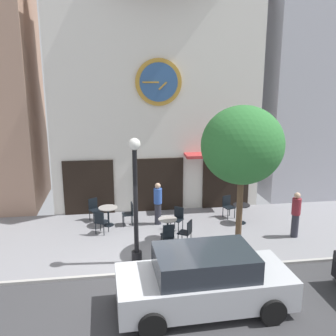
{
  "coord_description": "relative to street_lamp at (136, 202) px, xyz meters",
  "views": [
    {
      "loc": [
        -0.85,
        -9.94,
        5.69
      ],
      "look_at": [
        0.98,
        2.69,
        2.53
      ],
      "focal_mm": 40.14,
      "sensor_mm": 36.0,
      "label": 1
    }
  ],
  "objects": [
    {
      "name": "cafe_table_center_right",
      "position": [
        -0.9,
        3.13,
        -1.47
      ],
      "size": [
        0.73,
        0.73,
        0.74
      ],
      "color": "black",
      "rests_on": "ground_plane"
    },
    {
      "name": "clock_building",
      "position": [
        1.26,
        5.95,
        3.95
      ],
      "size": [
        8.84,
        4.1,
        11.48
      ],
      "color": "silver",
      "rests_on": "ground_plane"
    },
    {
      "name": "street_lamp",
      "position": [
        0.0,
        0.0,
        0.0
      ],
      "size": [
        0.36,
        0.36,
        3.93
      ],
      "color": "black",
      "rests_on": "ground_plane"
    },
    {
      "name": "cafe_table_near_door",
      "position": [
        4.28,
        2.62,
        -1.48
      ],
      "size": [
        0.65,
        0.65,
        0.77
      ],
      "color": "black",
      "rests_on": "ground_plane"
    },
    {
      "name": "pedestrian_blue",
      "position": [
        1.02,
        3.01,
        -1.14
      ],
      "size": [
        0.35,
        0.35,
        1.67
      ],
      "color": "#2D2D38",
      "rests_on": "ground_plane"
    },
    {
      "name": "cafe_chair_left_end",
      "position": [
        3.95,
        3.33,
        -1.47
      ],
      "size": [
        0.51,
        0.51,
        0.9
      ],
      "color": "black",
      "rests_on": "ground_plane"
    },
    {
      "name": "ground_plane",
      "position": [
        0.28,
        -1.43,
        -2.02
      ],
      "size": [
        26.41,
        12.06,
        0.13
      ],
      "color": "gray"
    },
    {
      "name": "cafe_chair_by_entrance",
      "position": [
        -0.08,
        3.07,
        -1.47
      ],
      "size": [
        0.44,
        0.44,
        0.9
      ],
      "color": "black",
      "rests_on": "ground_plane"
    },
    {
      "name": "cafe_table_center",
      "position": [
        1.2,
        1.58,
        -1.48
      ],
      "size": [
        0.66,
        0.66,
        0.76
      ],
      "color": "black",
      "rests_on": "ground_plane"
    },
    {
      "name": "pedestrian_maroon",
      "position": [
        5.77,
        1.11,
        -1.14
      ],
      "size": [
        0.44,
        0.44,
        1.67
      ],
      "color": "#2D2D38",
      "rests_on": "ground_plane"
    },
    {
      "name": "street_tree",
      "position": [
        3.36,
        0.26,
        1.57
      ],
      "size": [
        2.6,
        2.34,
        4.82
      ],
      "color": "brown",
      "rests_on": "ground_plane"
    },
    {
      "name": "neighbor_building_right",
      "position": [
        9.33,
        6.75,
        4.95
      ],
      "size": [
        5.91,
        4.32,
        13.89
      ],
      "color": "#B2B2BC",
      "rests_on": "ground_plane"
    },
    {
      "name": "cafe_chair_near_tree",
      "position": [
        -1.17,
        2.34,
        -1.47
      ],
      "size": [
        0.54,
        0.54,
        0.9
      ],
      "color": "black",
      "rests_on": "ground_plane"
    },
    {
      "name": "cafe_chair_right_end",
      "position": [
        -1.46,
        3.76,
        -1.47
      ],
      "size": [
        0.55,
        0.55,
        0.9
      ],
      "color": "black",
      "rests_on": "ground_plane"
    },
    {
      "name": "parked_car_silver",
      "position": [
        1.51,
        -2.6,
        -1.24
      ],
      "size": [
        4.36,
        2.13,
        1.55
      ],
      "color": "#B7BABF",
      "rests_on": "ground_plane"
    },
    {
      "name": "cafe_chair_facing_street",
      "position": [
        1.09,
        0.78,
        -1.47
      ],
      "size": [
        0.44,
        0.44,
        0.9
      ],
      "color": "black",
      "rests_on": "ground_plane"
    },
    {
      "name": "cafe_chair_curbside",
      "position": [
        1.78,
        0.96,
        -1.47
      ],
      "size": [
        0.55,
        0.55,
        0.9
      ],
      "color": "black",
      "rests_on": "ground_plane"
    },
    {
      "name": "cafe_chair_under_awning",
      "position": [
        1.68,
        2.27,
        -1.47
      ],
      "size": [
        0.56,
        0.56,
        0.9
      ],
      "color": "black",
      "rests_on": "ground_plane"
    }
  ]
}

